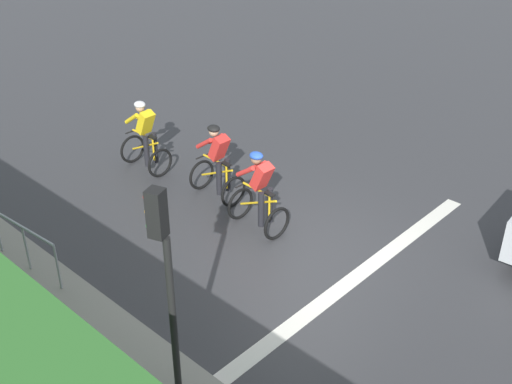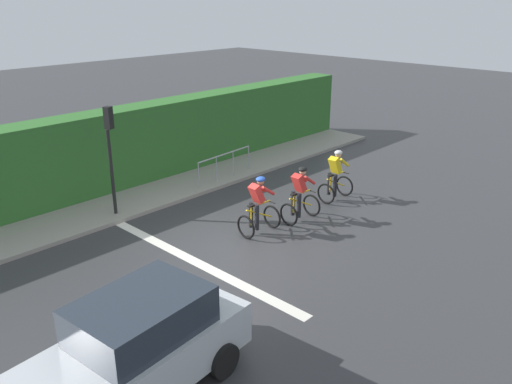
{
  "view_description": "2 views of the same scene",
  "coord_description": "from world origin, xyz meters",
  "px_view_note": "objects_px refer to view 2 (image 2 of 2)",
  "views": [
    {
      "loc": [
        -7.95,
        -6.15,
        7.06
      ],
      "look_at": [
        -0.53,
        0.82,
        1.15
      ],
      "focal_mm": 45.35,
      "sensor_mm": 36.0,
      "label": 1
    },
    {
      "loc": [
        8.99,
        -8.57,
        6.28
      ],
      "look_at": [
        -0.09,
        1.03,
        1.27
      ],
      "focal_mm": 36.58,
      "sensor_mm": 36.0,
      "label": 2
    }
  ],
  "objects_px": {
    "cyclist_lead": "(335,177)",
    "cyclist_second": "(300,196)",
    "traffic_light_near_crossing": "(110,145)",
    "pedestrian_railing_kerbside": "(225,161)",
    "car_silver": "(135,350)",
    "cyclist_mid": "(258,207)"
  },
  "relations": [
    {
      "from": "cyclist_second",
      "to": "pedestrian_railing_kerbside",
      "type": "height_order",
      "value": "cyclist_second"
    },
    {
      "from": "cyclist_second",
      "to": "car_silver",
      "type": "bearing_deg",
      "value": -71.1
    },
    {
      "from": "car_silver",
      "to": "traffic_light_near_crossing",
      "type": "height_order",
      "value": "traffic_light_near_crossing"
    },
    {
      "from": "cyclist_lead",
      "to": "cyclist_second",
      "type": "xyz_separation_m",
      "value": [
        0.24,
        -2.11,
        0.0
      ]
    },
    {
      "from": "car_silver",
      "to": "traffic_light_near_crossing",
      "type": "relative_size",
      "value": 1.27
    },
    {
      "from": "cyclist_lead",
      "to": "pedestrian_railing_kerbside",
      "type": "bearing_deg",
      "value": -163.57
    },
    {
      "from": "cyclist_lead",
      "to": "cyclist_second",
      "type": "height_order",
      "value": "same"
    },
    {
      "from": "traffic_light_near_crossing",
      "to": "pedestrian_railing_kerbside",
      "type": "bearing_deg",
      "value": 89.51
    },
    {
      "from": "traffic_light_near_crossing",
      "to": "pedestrian_railing_kerbside",
      "type": "distance_m",
      "value": 4.69
    },
    {
      "from": "cyclist_lead",
      "to": "pedestrian_railing_kerbside",
      "type": "xyz_separation_m",
      "value": [
        -3.95,
        -1.17,
        -0.04
      ]
    },
    {
      "from": "cyclist_lead",
      "to": "traffic_light_near_crossing",
      "type": "xyz_separation_m",
      "value": [
        -3.99,
        -5.62,
        1.43
      ]
    },
    {
      "from": "cyclist_mid",
      "to": "traffic_light_near_crossing",
      "type": "relative_size",
      "value": 0.5
    },
    {
      "from": "cyclist_lead",
      "to": "car_silver",
      "type": "xyz_separation_m",
      "value": [
        2.78,
        -9.55,
        0.08
      ]
    },
    {
      "from": "cyclist_lead",
      "to": "traffic_light_near_crossing",
      "type": "height_order",
      "value": "traffic_light_near_crossing"
    },
    {
      "from": "cyclist_second",
      "to": "cyclist_mid",
      "type": "relative_size",
      "value": 1.0
    },
    {
      "from": "cyclist_mid",
      "to": "pedestrian_railing_kerbside",
      "type": "relative_size",
      "value": 0.62
    },
    {
      "from": "car_silver",
      "to": "pedestrian_railing_kerbside",
      "type": "bearing_deg",
      "value": 128.78
    },
    {
      "from": "cyclist_second",
      "to": "pedestrian_railing_kerbside",
      "type": "bearing_deg",
      "value": 167.28
    },
    {
      "from": "cyclist_lead",
      "to": "pedestrian_railing_kerbside",
      "type": "relative_size",
      "value": 0.62
    },
    {
      "from": "car_silver",
      "to": "traffic_light_near_crossing",
      "type": "xyz_separation_m",
      "value": [
        -6.77,
        3.93,
        1.35
      ]
    },
    {
      "from": "traffic_light_near_crossing",
      "to": "car_silver",
      "type": "bearing_deg",
      "value": -30.09
    },
    {
      "from": "traffic_light_near_crossing",
      "to": "cyclist_lead",
      "type": "bearing_deg",
      "value": 54.64
    }
  ]
}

